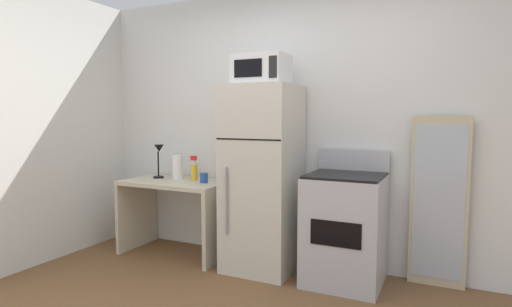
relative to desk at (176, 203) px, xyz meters
name	(u,v)px	position (x,y,z in m)	size (l,w,h in m)	color
wall_back_white	(299,126)	(1.17, 0.37, 0.78)	(5.00, 0.10, 2.60)	silver
desk	(176,203)	(0.00, 0.00, 0.00)	(1.07, 0.60, 0.75)	beige
desk_lamp	(159,155)	(-0.25, 0.05, 0.47)	(0.14, 0.12, 0.35)	black
spray_bottle	(194,171)	(0.16, 0.09, 0.33)	(0.06, 0.06, 0.25)	yellow
paper_towel_roll	(178,167)	(-0.05, 0.10, 0.35)	(0.11, 0.11, 0.24)	white
coffee_mug	(204,178)	(0.33, 0.01, 0.28)	(0.08, 0.08, 0.10)	#264C99
refrigerator	(262,178)	(0.96, 0.00, 0.32)	(0.61, 0.63, 1.67)	beige
microwave	(262,70)	(0.96, -0.02, 1.29)	(0.46, 0.35, 0.26)	silver
oven_range	(345,228)	(1.71, 0.00, -0.05)	(0.62, 0.61, 1.10)	#B7B7BC
leaning_mirror	(439,202)	(2.42, 0.26, 0.18)	(0.44, 0.03, 1.40)	#C6B793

